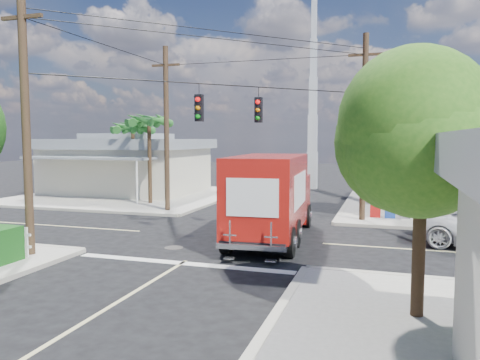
% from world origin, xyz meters
% --- Properties ---
extents(ground, '(120.00, 120.00, 0.00)m').
position_xyz_m(ground, '(0.00, 0.00, 0.00)').
color(ground, black).
rests_on(ground, ground).
extents(sidewalk_ne, '(14.12, 14.12, 0.14)m').
position_xyz_m(sidewalk_ne, '(10.88, 10.88, 0.07)').
color(sidewalk_ne, '#A19C91').
rests_on(sidewalk_ne, ground).
extents(sidewalk_nw, '(14.12, 14.12, 0.14)m').
position_xyz_m(sidewalk_nw, '(-10.88, 10.88, 0.07)').
color(sidewalk_nw, '#A19C91').
rests_on(sidewalk_nw, ground).
extents(road_markings, '(32.00, 32.00, 0.01)m').
position_xyz_m(road_markings, '(0.00, -1.47, 0.01)').
color(road_markings, beige).
rests_on(road_markings, ground).
extents(building_nw, '(10.80, 10.20, 4.30)m').
position_xyz_m(building_nw, '(-12.00, 12.46, 2.22)').
color(building_nw, beige).
rests_on(building_nw, sidewalk_nw).
extents(radio_tower, '(0.80, 0.80, 17.00)m').
position_xyz_m(radio_tower, '(0.50, 20.00, 5.64)').
color(radio_tower, silver).
rests_on(radio_tower, ground).
extents(tree_ne_front, '(4.21, 4.14, 6.66)m').
position_xyz_m(tree_ne_front, '(7.21, 6.76, 4.77)').
color(tree_ne_front, '#422D1C').
rests_on(tree_ne_front, sidewalk_ne).
extents(tree_ne_back, '(3.77, 3.66, 5.82)m').
position_xyz_m(tree_ne_back, '(9.81, 8.96, 4.19)').
color(tree_ne_back, '#422D1C').
rests_on(tree_ne_back, sidewalk_ne).
extents(tree_se, '(3.67, 3.54, 5.62)m').
position_xyz_m(tree_se, '(7.01, -7.24, 4.04)').
color(tree_se, '#422D1C').
rests_on(tree_se, sidewalk_se).
extents(palm_nw_front, '(3.01, 3.08, 5.59)m').
position_xyz_m(palm_nw_front, '(-7.50, 7.50, 5.04)').
color(palm_nw_front, '#422D1C').
rests_on(palm_nw_front, sidewalk_nw).
extents(palm_nw_back, '(3.01, 3.08, 5.19)m').
position_xyz_m(palm_nw_back, '(-9.50, 9.00, 4.67)').
color(palm_nw_back, '#422D1C').
rests_on(palm_nw_back, sidewalk_nw).
extents(utility_poles, '(12.00, 10.68, 9.00)m').
position_xyz_m(utility_poles, '(-1.58, 1.60, 4.67)').
color(utility_poles, '#473321').
rests_on(utility_poles, ground).
extents(vending_boxes, '(1.90, 0.50, 1.10)m').
position_xyz_m(vending_boxes, '(6.50, 6.20, 0.69)').
color(vending_boxes, '#AB1412').
rests_on(vending_boxes, sidewalk_ne).
extents(delivery_truck, '(2.95, 8.00, 3.40)m').
position_xyz_m(delivery_truck, '(1.92, 0.07, 1.73)').
color(delivery_truck, black).
rests_on(delivery_truck, ground).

